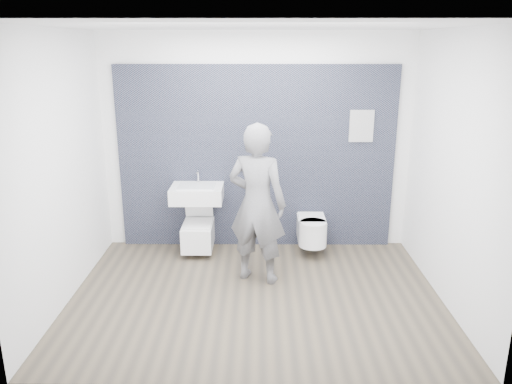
{
  "coord_description": "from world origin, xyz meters",
  "views": [
    {
      "loc": [
        0.04,
        -4.91,
        2.64
      ],
      "look_at": [
        0.0,
        0.6,
        1.0
      ],
      "focal_mm": 35.0,
      "sensor_mm": 36.0,
      "label": 1
    }
  ],
  "objects_px": {
    "toilet_square": "(198,233)",
    "toilet_rounded": "(312,230)",
    "washbasin": "(197,193)",
    "visitor": "(257,204)"
  },
  "relations": [
    {
      "from": "washbasin",
      "to": "toilet_rounded",
      "type": "relative_size",
      "value": 1.09
    },
    {
      "from": "washbasin",
      "to": "toilet_square",
      "type": "height_order",
      "value": "washbasin"
    },
    {
      "from": "toilet_rounded",
      "to": "washbasin",
      "type": "bearing_deg",
      "value": 177.81
    },
    {
      "from": "toilet_square",
      "to": "toilet_rounded",
      "type": "xyz_separation_m",
      "value": [
        1.48,
        -0.03,
        0.06
      ]
    },
    {
      "from": "toilet_square",
      "to": "visitor",
      "type": "distance_m",
      "value": 1.27
    },
    {
      "from": "visitor",
      "to": "toilet_square",
      "type": "bearing_deg",
      "value": -25.73
    },
    {
      "from": "washbasin",
      "to": "visitor",
      "type": "height_order",
      "value": "visitor"
    },
    {
      "from": "toilet_rounded",
      "to": "visitor",
      "type": "height_order",
      "value": "visitor"
    },
    {
      "from": "toilet_square",
      "to": "visitor",
      "type": "bearing_deg",
      "value": -44.73
    },
    {
      "from": "toilet_square",
      "to": "toilet_rounded",
      "type": "distance_m",
      "value": 1.48
    }
  ]
}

